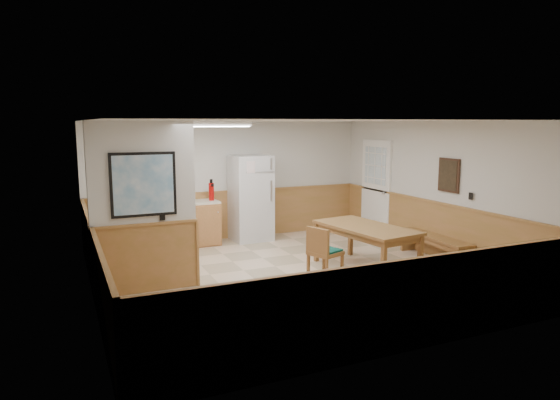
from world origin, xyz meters
name	(u,v)px	position (x,y,z in m)	size (l,w,h in m)	color
ground	(290,276)	(0.00, 0.00, 0.00)	(6.00, 6.00, 0.00)	beige
ceiling	(290,121)	(0.00, 0.00, 2.50)	(6.00, 6.00, 0.02)	white
back_wall	(230,180)	(0.00, 3.00, 1.25)	(6.00, 0.02, 2.50)	silver
right_wall	(438,190)	(3.00, 0.00, 1.25)	(0.02, 6.00, 2.50)	silver
left_wall	(89,214)	(-3.00, 0.00, 1.25)	(0.02, 6.00, 2.50)	silver
wainscot_back	(231,215)	(0.00, 2.98, 0.50)	(6.00, 0.04, 1.00)	#B37747
wainscot_right	(435,230)	(2.98, 0.00, 0.50)	(0.04, 6.00, 1.00)	#B37747
wainscot_left	(94,267)	(-2.98, 0.00, 0.50)	(0.04, 6.00, 1.00)	#B37747
partition_wall	(144,209)	(-2.25, 0.19, 1.23)	(1.50, 0.20, 2.50)	silver
kitchen_counter	(178,224)	(-1.21, 2.68, 0.46)	(2.20, 0.61, 1.00)	#AE6B3D
exterior_door	(376,188)	(2.96, 1.90, 1.05)	(0.07, 1.02, 2.15)	white
kitchen_window	(128,170)	(-2.10, 2.98, 1.55)	(0.80, 0.04, 1.00)	white
wall_painting	(449,175)	(2.97, -0.30, 1.55)	(0.04, 0.50, 0.60)	#382216
fluorescent_fixture	(216,124)	(-0.80, 1.30, 2.45)	(1.20, 0.30, 0.09)	white
refrigerator	(251,198)	(0.33, 2.63, 0.90)	(0.82, 0.74, 1.80)	silver
dining_table	(366,231)	(1.33, -0.19, 0.66)	(1.16, 1.94, 0.75)	olive
dining_bench	(435,241)	(2.80, -0.22, 0.35)	(0.46, 1.68, 0.45)	olive
dining_chair	(322,249)	(0.38, -0.38, 0.49)	(0.72, 0.60, 0.85)	olive
fire_extinguisher	(211,191)	(-0.52, 2.65, 1.09)	(0.13, 0.13, 0.44)	#AE0B09
soap_bottle	(124,200)	(-2.24, 2.69, 1.01)	(0.07, 0.07, 0.23)	#1A9328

